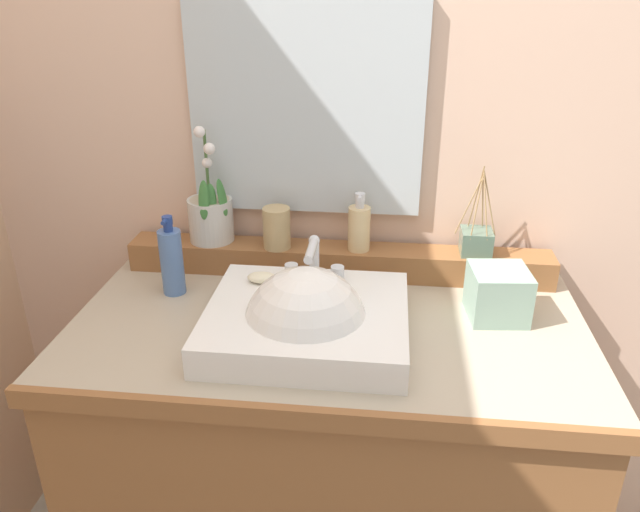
% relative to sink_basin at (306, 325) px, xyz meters
% --- Properties ---
extents(wall_back, '(2.76, 0.20, 2.48)m').
position_rel_sink_basin_xyz_m(wall_back, '(0.04, 0.50, 0.35)').
color(wall_back, beige).
rests_on(wall_back, ground).
extents(vanity_cabinet, '(1.19, 0.65, 0.86)m').
position_rel_sink_basin_xyz_m(vanity_cabinet, '(0.04, 0.07, -0.46)').
color(vanity_cabinet, brown).
rests_on(vanity_cabinet, ground).
extents(back_ledge, '(1.12, 0.10, 0.08)m').
position_rel_sink_basin_xyz_m(back_ledge, '(0.04, 0.33, 0.01)').
color(back_ledge, brown).
rests_on(back_ledge, vanity_cabinet).
extents(sink_basin, '(0.44, 0.39, 0.29)m').
position_rel_sink_basin_xyz_m(sink_basin, '(0.00, 0.00, 0.00)').
color(sink_basin, white).
rests_on(sink_basin, vanity_cabinet).
extents(soap_bar, '(0.07, 0.04, 0.02)m').
position_rel_sink_basin_xyz_m(soap_bar, '(-0.12, 0.12, 0.05)').
color(soap_bar, beige).
rests_on(soap_bar, sink_basin).
extents(potted_plant, '(0.12, 0.13, 0.32)m').
position_rel_sink_basin_xyz_m(potted_plant, '(-0.30, 0.34, 0.12)').
color(potted_plant, beige).
rests_on(potted_plant, back_ledge).
extents(soap_dispenser, '(0.06, 0.06, 0.15)m').
position_rel_sink_basin_xyz_m(soap_dispenser, '(0.10, 0.32, 0.11)').
color(soap_dispenser, '#DDBE87').
rests_on(soap_dispenser, back_ledge).
extents(tumbler_cup, '(0.07, 0.07, 0.11)m').
position_rel_sink_basin_xyz_m(tumbler_cup, '(-0.12, 0.31, 0.10)').
color(tumbler_cup, tan).
rests_on(tumbler_cup, back_ledge).
extents(reed_diffuser, '(0.10, 0.08, 0.23)m').
position_rel_sink_basin_xyz_m(reed_diffuser, '(0.40, 0.33, 0.08)').
color(reed_diffuser, slate).
rests_on(reed_diffuser, back_ledge).
extents(lotion_bottle, '(0.06, 0.06, 0.21)m').
position_rel_sink_basin_xyz_m(lotion_bottle, '(-0.36, 0.18, 0.06)').
color(lotion_bottle, '#5073AD').
rests_on(lotion_bottle, vanity_cabinet).
extents(tissue_box, '(0.14, 0.14, 0.12)m').
position_rel_sink_basin_xyz_m(tissue_box, '(0.43, 0.14, 0.03)').
color(tissue_box, '#87A897').
rests_on(tissue_box, vanity_cabinet).
extents(mirror, '(0.59, 0.02, 0.53)m').
position_rel_sink_basin_xyz_m(mirror, '(-0.05, 0.39, 0.39)').
color(mirror, silver).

